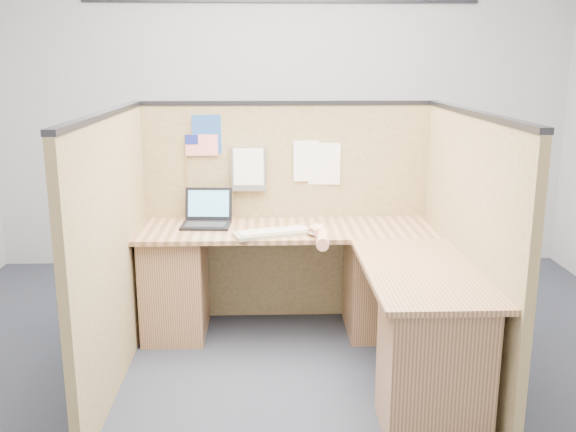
{
  "coord_description": "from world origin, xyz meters",
  "views": [
    {
      "loc": [
        -0.14,
        -3.37,
        1.8
      ],
      "look_at": [
        -0.01,
        0.5,
        0.85
      ],
      "focal_mm": 40.0,
      "sensor_mm": 36.0,
      "label": 1
    }
  ],
  "objects_px": {
    "l_desk": "(320,298)",
    "mouse": "(317,232)",
    "laptop": "(207,216)",
    "keyboard": "(273,233)"
  },
  "relations": [
    {
      "from": "l_desk",
      "to": "keyboard",
      "type": "relative_size",
      "value": 3.8
    },
    {
      "from": "l_desk",
      "to": "mouse",
      "type": "bearing_deg",
      "value": 92.03
    },
    {
      "from": "laptop",
      "to": "keyboard",
      "type": "xyz_separation_m",
      "value": [
        0.44,
        -0.29,
        -0.04
      ]
    },
    {
      "from": "l_desk",
      "to": "laptop",
      "type": "bearing_deg",
      "value": 145.11
    },
    {
      "from": "keyboard",
      "to": "mouse",
      "type": "height_order",
      "value": "mouse"
    },
    {
      "from": "keyboard",
      "to": "laptop",
      "type": "bearing_deg",
      "value": 128.72
    },
    {
      "from": "l_desk",
      "to": "mouse",
      "type": "relative_size",
      "value": 17.26
    },
    {
      "from": "l_desk",
      "to": "laptop",
      "type": "distance_m",
      "value": 0.96
    },
    {
      "from": "laptop",
      "to": "mouse",
      "type": "height_order",
      "value": "laptop"
    },
    {
      "from": "keyboard",
      "to": "mouse",
      "type": "relative_size",
      "value": 4.54
    }
  ]
}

